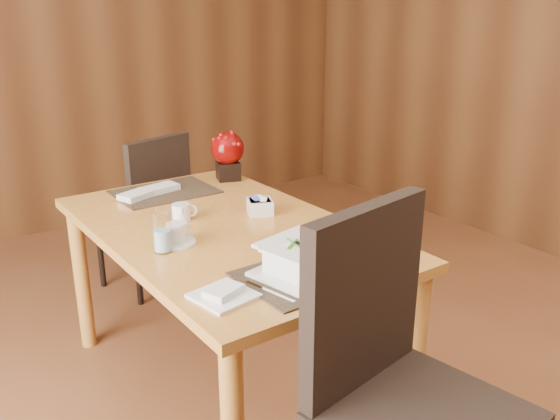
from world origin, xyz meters
TOP-DOWN VIEW (x-y plane):
  - back_wall at (0.00, 3.00)m, footprint 5.00×0.02m
  - dining_table at (0.00, 0.60)m, footprint 0.90×1.50m
  - placemat_near at (0.00, 0.05)m, footprint 0.45×0.33m
  - placemat_far at (0.00, 1.15)m, footprint 0.45×0.33m
  - soup_setting at (-0.02, 0.05)m, footprint 0.33×0.33m
  - coffee_cup at (-0.23, 0.54)m, footprint 0.14×0.14m
  - water_glass at (-0.31, 0.50)m, footprint 0.07×0.07m
  - creamer_jug at (-0.11, 0.76)m, footprint 0.12×0.12m
  - sugar_caddy at (0.20, 0.64)m, footprint 0.13×0.13m
  - berry_decor at (0.36, 1.17)m, footprint 0.16×0.16m
  - napkins_far at (-0.07, 1.15)m, footprint 0.31×0.17m
  - bread_plate at (-0.31, 0.08)m, footprint 0.19×0.19m
  - near_chair at (-0.01, -0.37)m, footprint 0.57×0.58m
  - far_chair at (0.13, 1.67)m, footprint 0.52×0.52m

SIDE VIEW (x-z plane):
  - far_chair at x=0.13m, z-range 0.06..0.97m
  - near_chair at x=-0.01m, z-range 0.07..1.14m
  - dining_table at x=0.00m, z-range 0.28..1.03m
  - placemat_near at x=0.00m, z-range 0.75..0.76m
  - placemat_far at x=0.00m, z-range 0.75..0.76m
  - bread_plate at x=-0.31m, z-range 0.75..0.76m
  - napkins_far at x=-0.07m, z-range 0.76..0.78m
  - sugar_caddy at x=0.20m, z-range 0.75..0.81m
  - coffee_cup at x=-0.23m, z-range 0.74..0.82m
  - creamer_jug at x=-0.11m, z-range 0.75..0.82m
  - soup_setting at x=-0.02m, z-range 0.75..0.86m
  - water_glass at x=-0.31m, z-range 0.75..0.90m
  - berry_decor at x=0.36m, z-range 0.77..1.01m
  - back_wall at x=0.00m, z-range 0.00..2.80m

